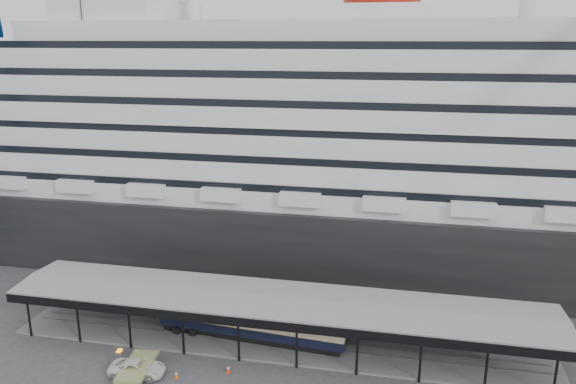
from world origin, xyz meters
name	(u,v)px	position (x,y,z in m)	size (l,w,h in m)	color
ground	(265,369)	(0.00, 0.00, 0.00)	(200.00, 200.00, 0.00)	#37373A
cruise_ship	(319,129)	(0.05, 32.00, 18.35)	(130.00, 30.00, 43.90)	black
platform_canopy	(277,322)	(0.00, 5.00, 2.36)	(56.00, 9.18, 5.30)	slate
port_truck	(137,368)	(-11.54, -3.44, 0.73)	(2.43, 5.28, 1.47)	white
pullman_carriage	(251,319)	(-2.72, 5.00, 2.43)	(20.36, 4.28, 19.84)	black
traffic_cone_left	(176,375)	(-7.80, -3.12, 0.35)	(0.39, 0.39, 0.70)	#F35C0D
traffic_cone_mid	(228,369)	(-3.30, -1.31, 0.41)	(0.47, 0.47, 0.83)	#E33C0C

